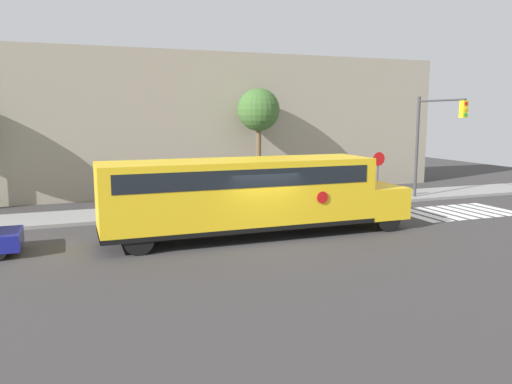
{
  "coord_description": "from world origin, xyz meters",
  "views": [
    {
      "loc": [
        -6.33,
        -16.38,
        4.54
      ],
      "look_at": [
        0.28,
        1.38,
        1.6
      ],
      "focal_mm": 35.0,
      "sensor_mm": 36.0,
      "label": 1
    }
  ],
  "objects_px": {
    "school_bus": "(249,192)",
    "tree_near_sidewalk": "(259,111)",
    "traffic_light": "(432,132)",
    "stop_sign": "(378,170)"
  },
  "relations": [
    {
      "from": "school_bus",
      "to": "stop_sign",
      "type": "height_order",
      "value": "school_bus"
    },
    {
      "from": "school_bus",
      "to": "stop_sign",
      "type": "bearing_deg",
      "value": 27.32
    },
    {
      "from": "school_bus",
      "to": "traffic_light",
      "type": "relative_size",
      "value": 2.14
    },
    {
      "from": "school_bus",
      "to": "tree_near_sidewalk",
      "type": "distance_m",
      "value": 10.24
    },
    {
      "from": "school_bus",
      "to": "tree_near_sidewalk",
      "type": "height_order",
      "value": "tree_near_sidewalk"
    },
    {
      "from": "stop_sign",
      "to": "school_bus",
      "type": "bearing_deg",
      "value": -152.68
    },
    {
      "from": "tree_near_sidewalk",
      "to": "stop_sign",
      "type": "bearing_deg",
      "value": -42.81
    },
    {
      "from": "stop_sign",
      "to": "tree_near_sidewalk",
      "type": "height_order",
      "value": "tree_near_sidewalk"
    },
    {
      "from": "tree_near_sidewalk",
      "to": "traffic_light",
      "type": "bearing_deg",
      "value": -34.96
    },
    {
      "from": "school_bus",
      "to": "traffic_light",
      "type": "height_order",
      "value": "traffic_light"
    }
  ]
}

